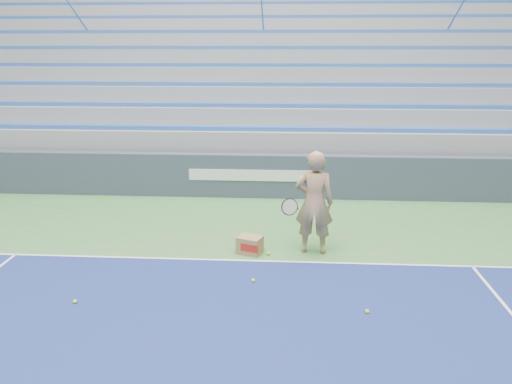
% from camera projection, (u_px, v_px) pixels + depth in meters
% --- Properties ---
extents(sponsor_barrier, '(30.00, 0.32, 1.10)m').
position_uv_depth(sponsor_barrier, '(253.00, 176.00, 12.61)').
color(sponsor_barrier, '#353F50').
rests_on(sponsor_barrier, ground).
extents(bleachers, '(31.00, 9.15, 7.30)m').
position_uv_depth(bleachers, '(264.00, 86.00, 17.58)').
color(bleachers, gray).
rests_on(bleachers, ground).
extents(tennis_player, '(0.97, 0.87, 1.93)m').
position_uv_depth(tennis_player, '(314.00, 203.00, 9.06)').
color(tennis_player, tan).
rests_on(tennis_player, ground).
extents(ball_box, '(0.51, 0.46, 0.32)m').
position_uv_depth(ball_box, '(250.00, 245.00, 9.24)').
color(ball_box, olive).
rests_on(ball_box, ground).
extents(tennis_ball_0, '(0.07, 0.07, 0.07)m').
position_uv_depth(tennis_ball_0, '(367.00, 312.00, 7.17)').
color(tennis_ball_0, '#B3E92F').
rests_on(tennis_ball_0, ground).
extents(tennis_ball_1, '(0.07, 0.07, 0.07)m').
position_uv_depth(tennis_ball_1, '(269.00, 253.00, 9.18)').
color(tennis_ball_1, '#B3E92F').
rests_on(tennis_ball_1, ground).
extents(tennis_ball_2, '(0.07, 0.07, 0.07)m').
position_uv_depth(tennis_ball_2, '(253.00, 281.00, 8.11)').
color(tennis_ball_2, '#B3E92F').
rests_on(tennis_ball_2, ground).
extents(tennis_ball_3, '(0.07, 0.07, 0.07)m').
position_uv_depth(tennis_ball_3, '(75.00, 302.00, 7.45)').
color(tennis_ball_3, '#B3E92F').
rests_on(tennis_ball_3, ground).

